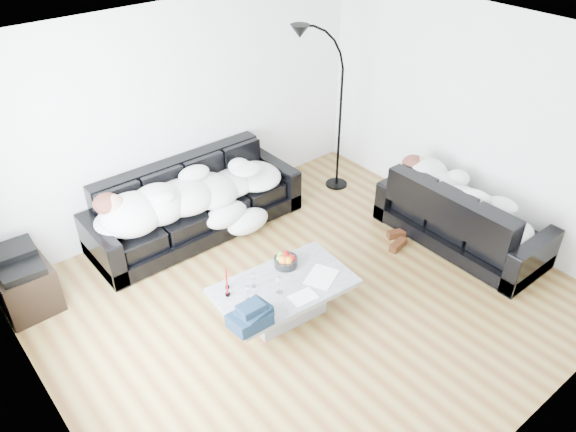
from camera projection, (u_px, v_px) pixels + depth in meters
ground at (306, 300)px, 5.83m from camera, size 5.00×5.00×0.00m
wall_back at (182, 115)px, 6.54m from camera, size 5.00×0.02×2.60m
wall_left at (30, 317)px, 3.79m from camera, size 0.02×4.50×2.60m
wall_right at (474, 121)px, 6.41m from camera, size 0.02×4.50×2.60m
ceiling at (312, 52)px, 4.37m from camera, size 5.00×5.00×0.00m
sofa_back at (195, 201)px, 6.63m from camera, size 2.57×0.89×0.84m
sofa_right at (463, 214)px, 6.45m from camera, size 0.84×1.97×0.80m
sleeper_back at (196, 187)px, 6.48m from camera, size 2.17×0.75×0.43m
sleeper_right at (467, 197)px, 6.32m from camera, size 0.71×1.69×0.41m
teal_cushion at (422, 171)px, 6.63m from camera, size 0.42×0.38×0.20m
coffee_table at (284, 299)px, 5.55m from camera, size 1.40×0.89×0.39m
fruit_bowl at (286, 260)px, 5.64m from camera, size 0.28×0.28×0.15m
wine_glass_a at (253, 280)px, 5.38m from camera, size 0.08×0.08×0.15m
wine_glass_b at (248, 293)px, 5.22m from camera, size 0.07×0.07×0.16m
wine_glass_c at (279, 285)px, 5.29m from camera, size 0.09×0.09×0.18m
candle_left at (227, 285)px, 5.24m from camera, size 0.06×0.06×0.25m
candle_right at (227, 279)px, 5.34m from camera, size 0.05×0.05×0.23m
newspaper_a at (322, 277)px, 5.53m from camera, size 0.42×0.38×0.01m
newspaper_b at (303, 297)px, 5.29m from camera, size 0.27×0.20×0.01m
navy_jacket at (253, 312)px, 4.88m from camera, size 0.40×0.34×0.19m
shoes at (398, 239)px, 6.63m from camera, size 0.45×0.33×0.10m
av_cabinet at (23, 283)px, 5.66m from camera, size 0.53×0.75×0.51m
stereo at (15, 259)px, 5.49m from camera, size 0.46×0.36×0.13m
floor_lamp at (340, 117)px, 7.20m from camera, size 0.79×0.56×2.03m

